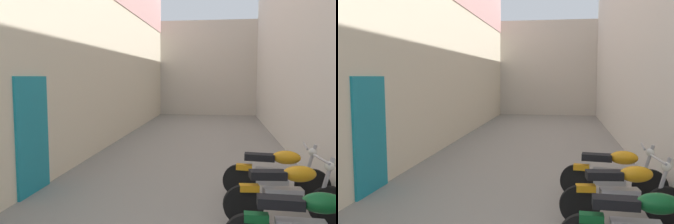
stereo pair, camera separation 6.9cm
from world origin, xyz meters
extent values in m
plane|color=gray|center=(0.00, 7.89, 0.00)|extent=(35.79, 35.79, 0.00)
cube|color=beige|center=(-2.92, 9.89, 4.18)|extent=(0.40, 19.79, 8.36)
cube|color=teal|center=(-2.70, 5.60, 1.10)|extent=(0.06, 1.10, 2.20)
cube|color=beige|center=(2.92, 9.89, 3.87)|extent=(0.40, 19.79, 7.74)
cube|color=beige|center=(0.00, 20.79, 2.67)|extent=(8.43, 2.00, 5.34)
ellipsoid|color=#0F5123|center=(1.95, 3.56, 0.78)|extent=(0.49, 0.27, 0.24)
cube|color=black|center=(1.49, 3.57, 0.76)|extent=(0.53, 0.23, 0.12)
cube|color=#0F5123|center=(1.22, 3.58, 0.56)|extent=(0.28, 0.15, 0.10)
cylinder|color=black|center=(2.39, 4.82, 0.30)|extent=(0.61, 0.14, 0.60)
cylinder|color=black|center=(1.14, 4.69, 0.30)|extent=(0.61, 0.14, 0.60)
cube|color=#9E9EA3|center=(1.72, 4.75, 0.42)|extent=(0.58, 0.26, 0.28)
ellipsoid|color=orange|center=(1.94, 4.77, 0.78)|extent=(0.50, 0.31, 0.24)
cube|color=black|center=(1.49, 4.73, 0.76)|extent=(0.54, 0.27, 0.12)
cylinder|color=#9E9EA3|center=(2.32, 4.81, 0.65)|extent=(0.25, 0.09, 0.77)
cylinder|color=#9E9EA3|center=(2.25, 4.80, 1.00)|extent=(0.10, 0.58, 0.04)
sphere|color=silver|center=(2.37, 4.82, 0.90)|extent=(0.14, 0.14, 0.14)
cube|color=orange|center=(1.22, 4.70, 0.56)|extent=(0.29, 0.17, 0.10)
cylinder|color=black|center=(2.39, 5.79, 0.30)|extent=(0.61, 0.15, 0.60)
cylinder|color=black|center=(1.14, 5.93, 0.30)|extent=(0.61, 0.15, 0.60)
cube|color=#9E9EA3|center=(1.72, 5.86, 0.42)|extent=(0.58, 0.26, 0.28)
ellipsoid|color=orange|center=(1.94, 5.84, 0.78)|extent=(0.51, 0.31, 0.24)
cube|color=black|center=(1.49, 5.89, 0.76)|extent=(0.54, 0.28, 0.12)
cylinder|color=#9E9EA3|center=(2.32, 5.79, 0.65)|extent=(0.25, 0.09, 0.77)
cylinder|color=#9E9EA3|center=(2.25, 5.80, 1.00)|extent=(0.10, 0.58, 0.04)
sphere|color=silver|center=(2.37, 5.79, 0.90)|extent=(0.14, 0.14, 0.14)
cube|color=orange|center=(1.22, 5.92, 0.56)|extent=(0.29, 0.17, 0.10)
camera|label=1|loc=(0.80, -0.51, 2.19)|focal=37.93mm
camera|label=2|loc=(0.87, -0.50, 2.19)|focal=37.93mm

